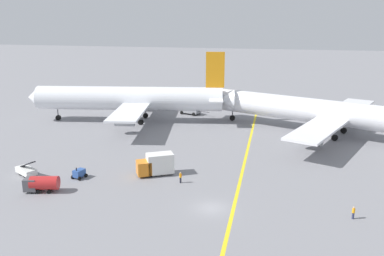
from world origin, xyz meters
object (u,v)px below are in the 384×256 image
at_px(gse_fuel_bowser_stubby, 41,183).
at_px(ground_crew_ramp_agent_by_cones, 353,212).
at_px(airliner_being_pushed, 326,113).
at_px(pushback_tug, 190,110).
at_px(gse_belt_loader_portside, 26,170).
at_px(ground_crew_wing_walker_right, 181,177).
at_px(airliner_at_gate_left, 131,99).
at_px(gse_gpu_cart_small, 79,173).
at_px(gse_catering_truck_tall, 156,164).

bearing_deg(gse_fuel_bowser_stubby, ground_crew_ramp_agent_by_cones, 2.54).
distance_m(airliner_being_pushed, pushback_tug, 35.57).
xyz_separation_m(gse_belt_loader_portside, ground_crew_wing_walker_right, (24.93, 2.83, 0.09)).
distance_m(pushback_tug, ground_crew_ramp_agent_by_cones, 62.31).
relative_size(ground_crew_ramp_agent_by_cones, ground_crew_wing_walker_right, 0.95).
relative_size(airliner_being_pushed, gse_belt_loader_portside, 11.91).
relative_size(airliner_at_gate_left, gse_fuel_bowser_stubby, 9.68).
height_order(pushback_tug, gse_gpu_cart_small, pushback_tug).
distance_m(airliner_at_gate_left, gse_belt_loader_portside, 38.22).
relative_size(gse_fuel_bowser_stubby, gse_catering_truck_tall, 0.83).
bearing_deg(ground_crew_wing_walker_right, gse_belt_loader_portside, -173.53).
bearing_deg(pushback_tug, gse_catering_truck_tall, -83.10).
distance_m(ground_crew_ramp_agent_by_cones, ground_crew_wing_walker_right, 24.98).
bearing_deg(ground_crew_ramp_agent_by_cones, gse_catering_truck_tall, 163.64).
distance_m(gse_gpu_cart_small, ground_crew_wing_walker_right, 16.19).
height_order(gse_belt_loader_portside, ground_crew_wing_walker_right, gse_belt_loader_portside).
bearing_deg(ground_crew_ramp_agent_by_cones, pushback_tug, 123.33).
xyz_separation_m(gse_fuel_bowser_stubby, ground_crew_ramp_agent_by_cones, (42.98, 1.91, -0.47)).
xyz_separation_m(airliner_at_gate_left, ground_crew_wing_walker_right, (21.94, -34.97, -4.71)).
bearing_deg(gse_belt_loader_portside, gse_fuel_bowser_stubby, -40.35).
distance_m(gse_catering_truck_tall, ground_crew_ramp_agent_by_cones, 30.21).
bearing_deg(ground_crew_wing_walker_right, airliner_being_pushed, 55.45).
bearing_deg(gse_catering_truck_tall, gse_gpu_cart_small, -159.42).
xyz_separation_m(airliner_being_pushed, pushback_tug, (-33.16, 12.32, -3.74)).
height_order(pushback_tug, ground_crew_wing_walker_right, pushback_tug).
distance_m(airliner_being_pushed, gse_gpu_cart_small, 53.05).
bearing_deg(pushback_tug, airliner_being_pushed, -20.38).
distance_m(gse_gpu_cart_small, ground_crew_ramp_agent_by_cones, 40.52).
bearing_deg(ground_crew_ramp_agent_by_cones, gse_belt_loader_portside, 176.13).
height_order(airliner_at_gate_left, gse_catering_truck_tall, airliner_at_gate_left).
xyz_separation_m(pushback_tug, gse_catering_truck_tall, (5.27, -43.56, 0.57)).
bearing_deg(airliner_at_gate_left, airliner_being_pushed, -1.76).
bearing_deg(gse_fuel_bowser_stubby, gse_belt_loader_portside, 139.65).
xyz_separation_m(gse_catering_truck_tall, gse_gpu_cart_small, (-11.32, -4.25, -0.96)).
bearing_deg(airliner_being_pushed, gse_belt_loader_portside, -142.85).
bearing_deg(gse_belt_loader_portside, gse_catering_truck_tall, 14.41).
height_order(gse_fuel_bowser_stubby, gse_gpu_cart_small, gse_fuel_bowser_stubby).
xyz_separation_m(pushback_tug, ground_crew_wing_walker_right, (10.03, -45.91, -0.27)).
distance_m(airliner_being_pushed, gse_catering_truck_tall, 42.00).
distance_m(gse_belt_loader_portside, ground_crew_wing_walker_right, 25.09).
height_order(airliner_at_gate_left, ground_crew_wing_walker_right, airliner_at_gate_left).
bearing_deg(gse_fuel_bowser_stubby, ground_crew_wing_walker_right, 23.25).
height_order(gse_fuel_bowser_stubby, ground_crew_ramp_agent_by_cones, gse_fuel_bowser_stubby).
xyz_separation_m(airliner_at_gate_left, gse_catering_truck_tall, (17.18, -32.62, -3.87)).
height_order(airliner_being_pushed, gse_fuel_bowser_stubby, airliner_being_pushed).
xyz_separation_m(gse_fuel_bowser_stubby, ground_crew_wing_walker_right, (18.77, 8.06, -0.41)).
bearing_deg(ground_crew_wing_walker_right, pushback_tug, 102.32).
bearing_deg(gse_belt_loader_portside, airliner_being_pushed, 37.15).
relative_size(gse_catering_truck_tall, gse_gpu_cart_small, 2.58).
relative_size(airliner_being_pushed, gse_gpu_cart_small, 24.13).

